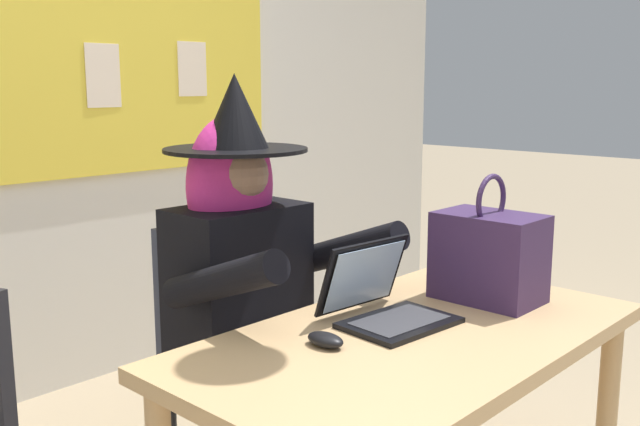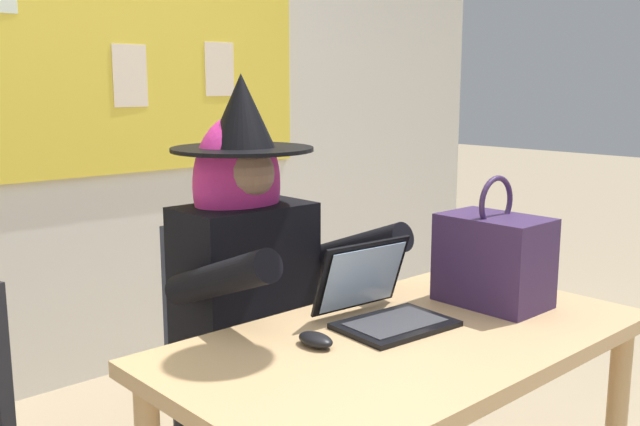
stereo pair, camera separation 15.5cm
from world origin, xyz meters
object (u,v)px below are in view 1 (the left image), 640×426
at_px(laptop, 385,304).
at_px(computer_mouse, 325,340).
at_px(chair_at_desk, 228,344).
at_px(person_costumed, 251,269).
at_px(desk_main, 413,367).
at_px(handbag, 489,256).

relative_size(laptop, computer_mouse, 3.05).
height_order(chair_at_desk, person_costumed, person_costumed).
bearing_deg(laptop, person_costumed, 101.26).
distance_m(desk_main, chair_at_desk, 0.72).
bearing_deg(handbag, desk_main, -178.90).
distance_m(chair_at_desk, person_costumed, 0.30).
bearing_deg(laptop, desk_main, -95.66).
bearing_deg(person_costumed, chair_at_desk, -179.36).
bearing_deg(handbag, chair_at_desk, 120.53).
xyz_separation_m(desk_main, chair_at_desk, (-0.04, 0.71, -0.11)).
xyz_separation_m(person_costumed, computer_mouse, (-0.20, -0.49, -0.05)).
relative_size(chair_at_desk, handbag, 2.41).
xyz_separation_m(person_costumed, handbag, (0.42, -0.58, 0.07)).
height_order(laptop, handbag, handbag).
bearing_deg(desk_main, laptop, 79.74).
bearing_deg(handbag, person_costumed, 125.50).
bearing_deg(person_costumed, laptop, 7.01).
xyz_separation_m(chair_at_desk, computer_mouse, (-0.20, -0.62, 0.23)).
xyz_separation_m(desk_main, laptop, (0.02, 0.11, 0.14)).
height_order(person_costumed, handbag, person_costumed).
distance_m(desk_main, handbag, 0.44).
bearing_deg(computer_mouse, laptop, 1.48).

